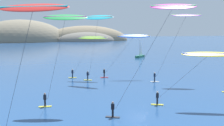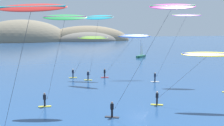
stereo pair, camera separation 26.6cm
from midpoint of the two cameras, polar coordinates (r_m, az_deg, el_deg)
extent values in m
ellipsoid|color=#84755B|center=(217.41, -5.26, 4.49)|extent=(66.93, 25.76, 23.36)
ellipsoid|color=#84755B|center=(217.86, -19.34, 4.14)|extent=(69.25, 29.53, 15.62)
ellipsoid|color=slate|center=(213.45, -5.52, 4.45)|extent=(48.40, 28.85, 15.64)
ellipsoid|color=#7A705B|center=(215.86, -17.94, 4.17)|extent=(66.12, 44.10, 31.94)
cube|color=#23664C|center=(91.55, 5.61, 1.35)|extent=(4.46, 4.30, 0.70)
cone|color=#23664C|center=(89.35, 5.01, 1.21)|extent=(2.03, 1.96, 0.67)
cylinder|color=#B2B2B7|center=(91.04, 5.56, 3.11)|extent=(0.12, 0.12, 5.00)
pyramid|color=white|center=(91.88, 5.77, 3.04)|extent=(1.37, 1.29, 4.25)
cylinder|color=#A5A5AD|center=(92.04, 5.76, 1.75)|extent=(1.37, 1.29, 0.08)
cube|color=#2D2D33|center=(30.01, -0.11, -10.93)|extent=(1.50, 1.10, 0.08)
cylinder|color=black|center=(29.87, -0.11, -10.13)|extent=(0.22, 0.22, 0.80)
cube|color=black|center=(29.68, -0.11, -8.84)|extent=(0.39, 0.33, 0.60)
sphere|color=#9E7051|center=(29.56, -0.11, -8.05)|extent=(0.22, 0.22, 0.22)
cylinder|color=black|center=(29.66, 0.57, -9.09)|extent=(0.28, 0.51, 0.04)
ellipsoid|color=#D62D9E|center=(28.38, 12.05, 11.17)|extent=(4.75, 3.50, 0.82)
cylinder|color=#28D160|center=(28.38, 12.05, 11.27)|extent=(3.87, 2.07, 0.16)
cylinder|color=#333338|center=(28.43, 6.16, 0.72)|extent=(5.00, 2.55, 10.27)
ellipsoid|color=red|center=(20.80, -16.10, 10.75)|extent=(5.29, 3.91, 0.81)
cylinder|color=#23D6DB|center=(20.80, -16.10, 10.89)|extent=(4.48, 2.81, 0.16)
cylinder|color=#333338|center=(21.73, -18.93, -2.46)|extent=(2.44, 1.50, 9.58)
cube|color=yellow|center=(51.10, -5.11, -3.46)|extent=(1.52, 1.05, 0.08)
cylinder|color=#192338|center=(51.03, -5.11, -2.97)|extent=(0.22, 0.22, 0.80)
cube|color=#192338|center=(50.91, -5.12, -2.20)|extent=(0.39, 0.38, 0.60)
sphere|color=tan|center=(50.85, -5.13, -1.73)|extent=(0.22, 0.22, 0.22)
cylinder|color=black|center=(50.76, -4.77, -2.36)|extent=(0.40, 0.43, 0.04)
ellipsoid|color=#23B2C6|center=(49.26, -2.96, 9.25)|extent=(5.20, 4.96, 0.99)
cylinder|color=#DB4C38|center=(49.26, -2.96, 9.31)|extent=(4.03, 3.72, 0.16)
cylinder|color=#333338|center=(49.75, -3.89, 3.30)|extent=(1.41, 1.30, 10.08)
cube|color=yellow|center=(35.11, 8.95, -8.35)|extent=(1.51, 1.05, 0.08)
cylinder|color=black|center=(35.00, 8.97, -7.65)|extent=(0.22, 0.22, 0.80)
cube|color=black|center=(34.83, 8.99, -6.54)|extent=(0.39, 0.33, 0.60)
sphere|color=beige|center=(34.73, 9.00, -5.86)|extent=(0.22, 0.22, 0.22)
cylinder|color=black|center=(34.87, 9.56, -6.74)|extent=(0.27, 0.52, 0.04)
ellipsoid|color=yellow|center=(34.77, 18.87, 1.70)|extent=(6.29, 3.83, 0.67)
cylinder|color=#1432E0|center=(34.77, 18.87, 1.78)|extent=(5.54, 2.71, 0.16)
cylinder|color=#333338|center=(34.62, 14.22, -2.61)|extent=(5.02, 2.37, 5.15)
cube|color=yellow|center=(34.82, -13.65, -8.59)|extent=(1.54, 0.61, 0.08)
cylinder|color=black|center=(34.70, -13.67, -7.89)|extent=(0.22, 0.22, 0.80)
cube|color=black|center=(34.53, -13.70, -6.77)|extent=(0.38, 0.29, 0.60)
sphere|color=#9E7051|center=(34.44, -13.72, -6.09)|extent=(0.22, 0.22, 0.22)
cylinder|color=black|center=(34.49, -13.12, -6.97)|extent=(0.19, 0.54, 0.04)
ellipsoid|color=green|center=(33.16, -9.68, 9.15)|extent=(5.36, 2.91, 0.87)
cylinder|color=#D660B7|center=(33.16, -9.68, 9.24)|extent=(4.73, 1.54, 0.16)
cylinder|color=#333338|center=(33.48, -11.44, 0.84)|extent=(2.21, 0.67, 9.43)
cube|color=yellow|center=(53.81, -8.16, -2.97)|extent=(1.55, 0.69, 0.08)
cylinder|color=#192338|center=(53.73, -8.17, -2.51)|extent=(0.22, 0.22, 0.80)
cube|color=#192338|center=(53.62, -8.18, -1.77)|extent=(0.39, 0.33, 0.60)
sphere|color=beige|center=(53.56, -8.19, -1.33)|extent=(0.22, 0.22, 0.22)
cylinder|color=black|center=(53.54, -7.82, -1.91)|extent=(0.28, 0.51, 0.04)
ellipsoid|color=#8CD12D|center=(52.05, -4.14, 5.15)|extent=(5.58, 3.64, 0.65)
cylinder|color=#722DD1|center=(52.05, -4.14, 5.21)|extent=(4.84, 2.55, 0.16)
cylinder|color=#333338|center=(52.67, -6.01, 1.52)|extent=(3.22, 1.64, 6.48)
cube|color=silver|center=(49.91, 8.48, -3.76)|extent=(1.54, 0.91, 0.08)
cylinder|color=#192338|center=(49.83, 8.49, -3.26)|extent=(0.22, 0.22, 0.80)
cube|color=#192338|center=(49.71, 8.50, -2.47)|extent=(0.39, 0.32, 0.60)
sphere|color=beige|center=(49.65, 8.51, -1.99)|extent=(0.22, 0.22, 0.22)
cylinder|color=black|center=(49.76, 8.90, -2.61)|extent=(0.25, 0.52, 0.04)
ellipsoid|color=purple|center=(49.73, 14.69, 9.39)|extent=(5.22, 3.25, 0.57)
cylinder|color=#7ACC42|center=(49.74, 14.69, 9.44)|extent=(4.51, 2.04, 0.16)
cylinder|color=#333338|center=(49.41, 11.77, 3.33)|extent=(4.42, 1.89, 10.41)
cube|color=red|center=(53.66, -1.74, -2.93)|extent=(1.54, 0.62, 0.08)
cylinder|color=black|center=(53.59, -1.74, -2.47)|extent=(0.22, 0.22, 0.80)
cube|color=black|center=(53.48, -1.74, -1.73)|extent=(0.38, 0.28, 0.60)
sphere|color=#9E7051|center=(53.42, -1.75, -1.28)|extent=(0.22, 0.22, 0.22)
cylinder|color=black|center=(53.51, -1.37, -1.85)|extent=(0.18, 0.54, 0.04)
ellipsoid|color=blue|center=(53.38, 4.35, 5.47)|extent=(6.39, 2.62, 0.78)
cylinder|color=gold|center=(53.38, 4.35, 5.53)|extent=(5.86, 1.69, 0.16)
cylinder|color=#333338|center=(53.27, 1.48, 1.75)|extent=(5.17, 1.38, 6.75)
camera|label=1|loc=(0.13, -90.19, -0.02)|focal=45.00mm
camera|label=2|loc=(0.13, 89.81, 0.02)|focal=45.00mm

